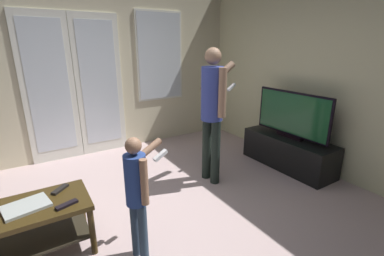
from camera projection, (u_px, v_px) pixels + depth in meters
name	position (u px, v px, depth m)	size (l,w,h in m)	color
ground_plane	(146.00, 230.00, 2.58)	(5.24, 4.64, 0.02)	#C4A8A8
wall_back_with_doors	(84.00, 66.00, 4.02)	(5.24, 0.09, 2.86)	beige
wall_right_plain	(328.00, 67.00, 3.46)	(0.06, 4.64, 2.83)	beige
coffee_table	(31.00, 221.00, 2.15)	(0.90, 0.52, 0.47)	#3A2A10
tv_stand	(288.00, 152.00, 3.84)	(0.47, 1.32, 0.45)	black
flat_screen_tv	(292.00, 115.00, 3.68)	(0.08, 1.15, 0.64)	black
person_adult	(213.00, 105.00, 3.23)	(0.67, 0.48, 1.67)	black
person_child	(138.00, 189.00, 2.06)	(0.45, 0.36, 1.05)	#304156
laptop_closed	(26.00, 206.00, 2.10)	(0.32, 0.24, 0.02)	#ABB1AE
tv_remote_black	(67.00, 205.00, 2.13)	(0.17, 0.05, 0.02)	black
dvd_remote_slim	(60.00, 189.00, 2.35)	(0.17, 0.05, 0.02)	black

